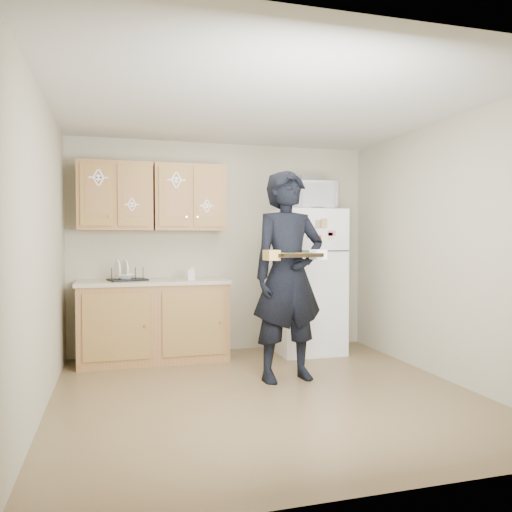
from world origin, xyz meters
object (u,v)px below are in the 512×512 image
(dish_rack, at_px, (128,274))
(person, at_px, (288,276))
(refrigerator, at_px, (307,281))
(baking_tray, at_px, (295,256))
(microwave, at_px, (309,196))

(dish_rack, bearing_deg, person, -37.04)
(refrigerator, xyz_separation_m, person, (-0.61, -1.06, 0.15))
(person, xyz_separation_m, baking_tray, (-0.04, -0.30, 0.20))
(refrigerator, distance_m, person, 1.24)
(microwave, bearing_deg, refrigerator, 92.09)
(dish_rack, bearing_deg, baking_tray, -44.53)
(refrigerator, xyz_separation_m, baking_tray, (-0.65, -1.36, 0.35))
(microwave, bearing_deg, dish_rack, -176.49)
(person, bearing_deg, baking_tray, -105.00)
(person, distance_m, microwave, 1.46)
(dish_rack, bearing_deg, refrigerator, -1.19)
(baking_tray, height_order, dish_rack, baking_tray)
(microwave, xyz_separation_m, dish_rack, (-2.08, 0.09, -0.89))
(refrigerator, relative_size, person, 0.85)
(person, xyz_separation_m, dish_rack, (-1.47, 1.11, -0.03))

